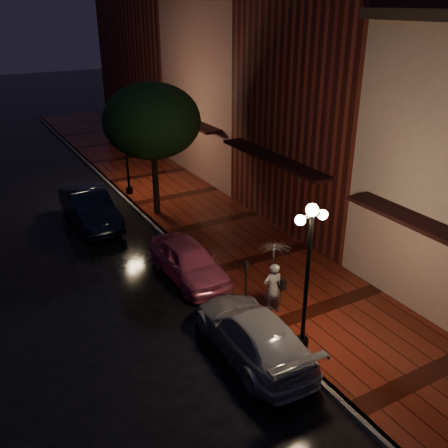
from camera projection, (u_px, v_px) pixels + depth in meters
ground at (207, 276)px, 17.79m from camera, size 120.00×120.00×0.00m
sidewalk at (260, 260)px, 18.77m from camera, size 4.50×60.00×0.15m
curb at (207, 274)px, 17.76m from camera, size 0.25×60.00×0.15m
storefront_mid at (334, 94)px, 20.27m from camera, size 5.00×8.00×11.00m
storefront_far at (234, 91)px, 27.03m from camera, size 5.00×8.00×9.00m
storefront_extra at (161, 63)px, 34.76m from camera, size 5.00×12.00×10.00m
streetlamp_near at (307, 270)px, 12.91m from camera, size 0.96×0.36×4.31m
streetlamp_far at (126, 146)px, 24.02m from camera, size 0.96×0.36×4.31m
street_tree at (152, 123)px, 21.07m from camera, size 4.16×4.16×5.80m
pink_car at (189, 261)px, 17.41m from camera, size 1.67×4.02×1.36m
navy_car at (90, 208)px, 21.66m from camera, size 1.67×4.65×1.52m
silver_car at (252, 333)px, 13.63m from camera, size 2.06×4.68×1.34m
woman_with_umbrella at (274, 268)px, 14.87m from camera, size 0.98×1.00×2.36m
parking_meter at (246, 279)px, 15.55m from camera, size 0.16×0.14×1.51m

